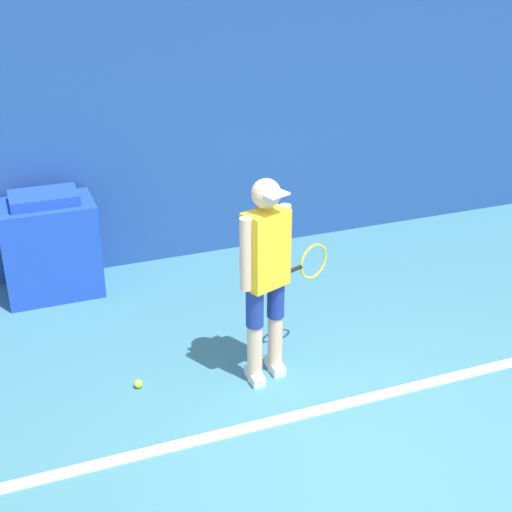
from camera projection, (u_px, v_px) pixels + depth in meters
The scene contains 6 objects.
ground_plane at pixel (361, 462), 4.85m from camera, with size 24.00×24.00×0.00m, color teal.
back_wall at pixel (196, 117), 7.33m from camera, with size 24.00×0.10×3.03m.
court_baseline at pixel (322, 409), 5.36m from camera, with size 21.60×0.10×0.01m.
tennis_player at pixel (267, 272), 5.40m from camera, with size 0.87×0.43×1.67m.
tennis_ball at pixel (138, 384), 5.61m from camera, with size 0.07×0.07×0.07m.
covered_chair at pixel (50, 246), 6.89m from camera, with size 0.89×0.61×1.04m.
Camera 1 is at (-2.04, -3.29, 3.33)m, focal length 50.00 mm.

